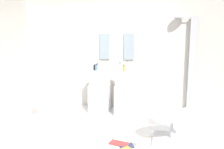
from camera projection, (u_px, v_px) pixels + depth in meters
name	position (u px, v px, depth m)	size (l,w,h in m)	color
ground_plane	(95.00, 137.00, 3.60)	(4.80, 3.60, 0.04)	silver
rear_partition	(117.00, 52.00, 4.99)	(4.80, 0.10, 2.60)	beige
pedestal_sink_left	(100.00, 90.00, 4.72)	(0.45, 0.45, 1.04)	white
pedestal_sink_right	(125.00, 92.00, 4.58)	(0.45, 0.45, 1.04)	white
vanity_mirror_left	(104.00, 46.00, 4.97)	(0.22, 0.03, 0.58)	#8C9EA8
vanity_mirror_right	(129.00, 47.00, 4.83)	(0.22, 0.03, 0.58)	#8C9EA8
shower_column	(191.00, 64.00, 4.52)	(0.49, 0.24, 2.05)	#B7BABF
lounge_chair	(172.00, 120.00, 3.33)	(1.10, 1.10, 0.65)	#B7BABF
towel_rack	(33.00, 89.00, 4.20)	(0.37, 0.22, 0.95)	#B7BABF
area_rug	(125.00, 146.00, 3.22)	(0.90, 0.88, 0.01)	white
magazine_navy	(126.00, 146.00, 3.20)	(0.21, 0.15, 0.02)	navy
magazine_red	(119.00, 143.00, 3.26)	(0.29, 0.15, 0.02)	#B73838
coffee_mug	(138.00, 143.00, 3.19)	(0.08, 0.08, 0.09)	white
soap_bottle_grey	(97.00, 67.00, 4.75)	(0.05, 0.05, 0.13)	#99999E
soap_bottle_amber	(124.00, 68.00, 4.39)	(0.05, 0.05, 0.14)	#C68C38
soap_bottle_blue	(96.00, 68.00, 4.54)	(0.05, 0.05, 0.14)	#4C72B7
soap_bottle_white	(127.00, 66.00, 4.61)	(0.04, 0.04, 0.19)	white
soap_bottle_black	(94.00, 68.00, 4.57)	(0.05, 0.05, 0.13)	black
soap_bottle_clear	(120.00, 67.00, 4.57)	(0.06, 0.06, 0.17)	silver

